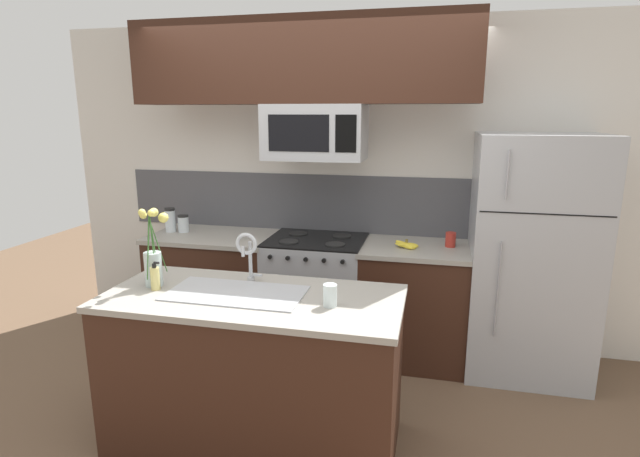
% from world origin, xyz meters
% --- Properties ---
extents(ground_plane, '(10.00, 10.00, 0.00)m').
position_xyz_m(ground_plane, '(0.00, 0.00, 0.00)').
color(ground_plane, brown).
extents(rear_partition, '(5.20, 0.10, 2.60)m').
position_xyz_m(rear_partition, '(0.30, 1.28, 1.30)').
color(rear_partition, silver).
rests_on(rear_partition, ground).
extents(splash_band, '(3.52, 0.01, 0.48)m').
position_xyz_m(splash_band, '(0.00, 1.22, 1.15)').
color(splash_band, '#4C4C51').
rests_on(splash_band, rear_partition).
extents(back_counter_left, '(1.02, 0.65, 0.91)m').
position_xyz_m(back_counter_left, '(-0.87, 0.90, 0.46)').
color(back_counter_left, '#381E14').
rests_on(back_counter_left, ground).
extents(back_counter_right, '(0.82, 0.65, 0.91)m').
position_xyz_m(back_counter_right, '(0.77, 0.90, 0.46)').
color(back_counter_right, '#381E14').
rests_on(back_counter_right, ground).
extents(stove_range, '(0.76, 0.64, 0.93)m').
position_xyz_m(stove_range, '(0.00, 0.90, 0.46)').
color(stove_range, '#A8AAAF').
rests_on(stove_range, ground).
extents(microwave, '(0.74, 0.40, 0.41)m').
position_xyz_m(microwave, '(0.00, 0.88, 1.75)').
color(microwave, '#A8AAAF').
extents(upper_cabinet_band, '(2.54, 0.34, 0.60)m').
position_xyz_m(upper_cabinet_band, '(-0.10, 0.85, 2.25)').
color(upper_cabinet_band, '#381E14').
extents(refrigerator, '(0.85, 0.74, 1.75)m').
position_xyz_m(refrigerator, '(1.59, 0.92, 0.88)').
color(refrigerator, '#A8AAAF').
rests_on(refrigerator, ground).
extents(storage_jar_tall, '(0.09, 0.09, 0.20)m').
position_xyz_m(storage_jar_tall, '(-1.27, 0.92, 1.01)').
color(storage_jar_tall, silver).
rests_on(storage_jar_tall, back_counter_left).
extents(storage_jar_medium, '(0.09, 0.09, 0.14)m').
position_xyz_m(storage_jar_medium, '(-1.16, 0.93, 0.98)').
color(storage_jar_medium, silver).
rests_on(storage_jar_medium, back_counter_left).
extents(banana_bunch, '(0.19, 0.15, 0.08)m').
position_xyz_m(banana_bunch, '(0.71, 0.84, 0.93)').
color(banana_bunch, yellow).
rests_on(banana_bunch, back_counter_right).
extents(coffee_tin, '(0.08, 0.08, 0.11)m').
position_xyz_m(coffee_tin, '(1.03, 0.95, 0.97)').
color(coffee_tin, '#B22D23').
rests_on(coffee_tin, back_counter_right).
extents(island_counter, '(1.65, 0.75, 0.91)m').
position_xyz_m(island_counter, '(-0.06, -0.35, 0.46)').
color(island_counter, '#381E14').
rests_on(island_counter, ground).
extents(kitchen_sink, '(0.76, 0.40, 0.16)m').
position_xyz_m(kitchen_sink, '(-0.16, -0.35, 0.84)').
color(kitchen_sink, '#ADAFB5').
rests_on(kitchen_sink, island_counter).
extents(sink_faucet, '(0.14, 0.14, 0.31)m').
position_xyz_m(sink_faucet, '(-0.16, -0.15, 1.11)').
color(sink_faucet, '#B7BABF').
rests_on(sink_faucet, island_counter).
extents(dish_soap_bottle, '(0.06, 0.05, 0.16)m').
position_xyz_m(dish_soap_bottle, '(-0.63, -0.39, 0.98)').
color(dish_soap_bottle, '#DBCC75').
rests_on(dish_soap_bottle, island_counter).
extents(drinking_glass, '(0.07, 0.07, 0.12)m').
position_xyz_m(drinking_glass, '(0.39, -0.41, 0.97)').
color(drinking_glass, silver).
rests_on(drinking_glass, island_counter).
extents(flower_vase, '(0.15, 0.21, 0.47)m').
position_xyz_m(flower_vase, '(-0.67, -0.33, 1.06)').
color(flower_vase, silver).
rests_on(flower_vase, island_counter).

